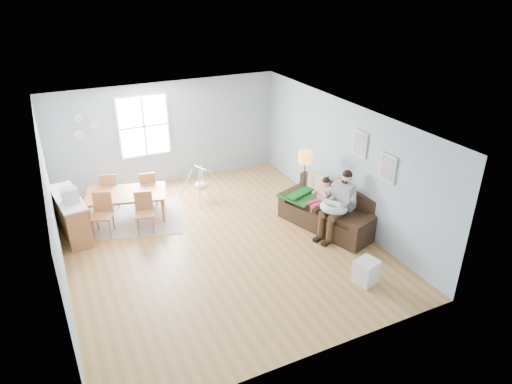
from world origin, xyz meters
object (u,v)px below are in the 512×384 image
sofa (330,213)px  floor_lamp (305,162)px  counter (71,215)px  toddler (322,194)px  storage_cube (366,272)px  chair_se (144,209)px  father (339,202)px  dining_table (127,206)px  chair_sw (102,211)px  chair_nw (110,188)px  baby_swing (201,185)px  monitor (70,195)px  chair_ne (148,186)px

sofa → floor_lamp: floor_lamp is taller
counter → toddler: bearing=-21.0°
storage_cube → counter: bearing=138.5°
sofa → chair_se: (-3.75, 1.61, 0.19)m
father → dining_table: size_ratio=0.80×
chair_sw → floor_lamp: bearing=-13.3°
chair_nw → chair_sw: bearing=-106.7°
floor_lamp → storage_cube: (-0.37, -2.84, -1.04)m
dining_table → chair_nw: (-0.24, 0.71, 0.19)m
storage_cube → chair_sw: chair_sw is taller
counter → baby_swing: 3.11m
chair_sw → baby_swing: bearing=14.5°
chair_nw → floor_lamp: bearing=-28.6°
father → storage_cube: (-0.52, -1.67, -0.54)m
chair_nw → counter: counter is taller
storage_cube → chair_sw: bearing=136.1°
monitor → counter: bearing=99.6°
floor_lamp → storage_cube: floor_lamp is taller
storage_cube → father: bearing=72.6°
floor_lamp → chair_nw: floor_lamp is taller
father → chair_ne: (-3.34, 3.11, -0.27)m
chair_sw → chair_nw: chair_sw is taller
father → chair_se: 4.20m
dining_table → chair_se: size_ratio=2.00×
chair_sw → father: bearing=-25.9°
chair_ne → baby_swing: (1.25, -0.27, -0.11)m
sofa → chair_nw: size_ratio=2.65×
floor_lamp → storage_cube: size_ratio=3.14×
floor_lamp → chair_ne: bearing=148.6°
sofa → storage_cube: size_ratio=4.87×
sofa → counter: 5.62m
chair_nw → counter: bearing=-136.8°
chair_sw → chair_se: bearing=-17.3°
baby_swing → floor_lamp: bearing=-40.8°
dining_table → chair_sw: size_ratio=1.90×
counter → baby_swing: counter is taller
monitor → toddler: bearing=-18.1°
toddler → monitor: 5.29m
chair_ne → toddler: bearing=-38.8°
storage_cube → chair_ne: chair_ne is taller
chair_sw → chair_se: 0.88m
chair_sw → chair_nw: bearing=73.3°
chair_se → chair_nw: (-0.49, 1.43, 0.00)m
counter → floor_lamp: bearing=-14.3°
sofa → dining_table: bearing=149.8°
toddler → chair_nw: bearing=145.0°
sofa → toddler: toddler is taller
sofa → baby_swing: (-2.13, 2.50, 0.07)m
floor_lamp → chair_se: size_ratio=1.72×
dining_table → father: bearing=-19.4°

